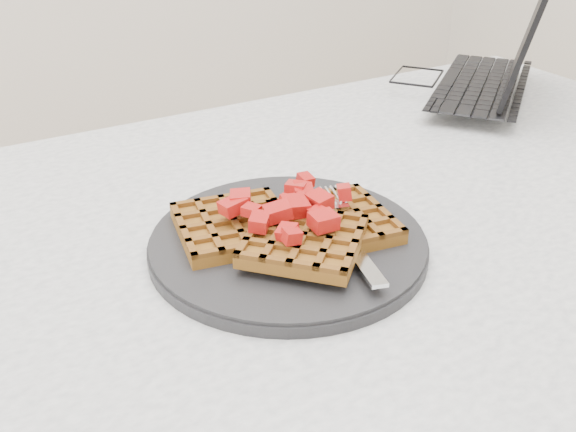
# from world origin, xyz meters

# --- Properties ---
(table) EXTENTS (1.20, 0.80, 0.75)m
(table) POSITION_xyz_m (0.00, 0.00, 0.64)
(table) COLOR silver
(table) RESTS_ON ground
(plate) EXTENTS (0.29, 0.29, 0.02)m
(plate) POSITION_xyz_m (-0.15, -0.04, 0.76)
(plate) COLOR black
(plate) RESTS_ON table
(waffles) EXTENTS (0.23, 0.22, 0.03)m
(waffles) POSITION_xyz_m (-0.15, -0.04, 0.78)
(waffles) COLOR brown
(waffles) RESTS_ON plate
(strawberry_pile) EXTENTS (0.15, 0.15, 0.02)m
(strawberry_pile) POSITION_xyz_m (-0.15, -0.04, 0.80)
(strawberry_pile) COLOR #980001
(strawberry_pile) RESTS_ON waffles
(fork) EXTENTS (0.07, 0.18, 0.02)m
(fork) POSITION_xyz_m (-0.10, -0.08, 0.77)
(fork) COLOR silver
(fork) RESTS_ON plate
(laptop) EXTENTS (0.41, 0.40, 0.23)m
(laptop) POSITION_xyz_m (0.36, 0.24, 0.79)
(laptop) COLOR black
(laptop) RESTS_ON table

